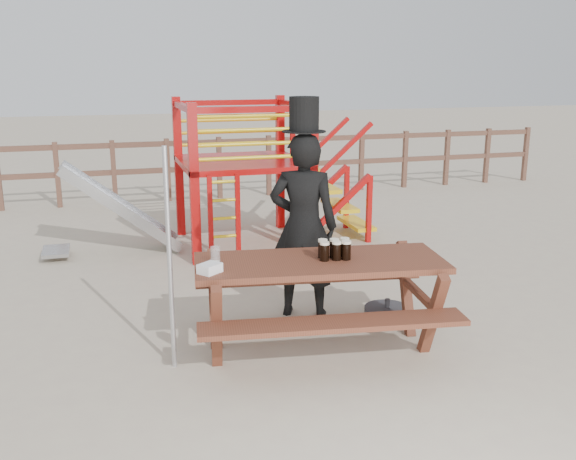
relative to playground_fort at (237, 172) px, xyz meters
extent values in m
plane|color=#B5A88D|center=(-0.12, -3.58, -1.07)|extent=(60.00, 60.00, 0.00)
cube|color=brown|center=(-0.12, 3.42, 0.03)|extent=(15.00, 0.06, 0.10)
cube|color=brown|center=(-0.12, 3.42, -0.47)|extent=(15.00, 0.06, 0.10)
cube|color=brown|center=(-2.62, 3.42, -0.47)|extent=(0.09, 0.09, 1.20)
cube|color=brown|center=(-1.62, 3.42, -0.47)|extent=(0.09, 0.09, 1.20)
cube|color=brown|center=(-0.62, 3.42, -0.47)|extent=(0.09, 0.09, 1.20)
cube|color=brown|center=(0.38, 3.42, -0.47)|extent=(0.09, 0.09, 1.20)
cube|color=brown|center=(1.38, 3.42, -0.47)|extent=(0.09, 0.09, 1.20)
cube|color=brown|center=(2.38, 3.42, -0.47)|extent=(0.09, 0.09, 1.20)
cube|color=brown|center=(3.38, 3.42, -0.47)|extent=(0.09, 0.09, 1.20)
cube|color=brown|center=(4.38, 3.42, -0.47)|extent=(0.09, 0.09, 1.20)
cube|color=brown|center=(5.38, 3.42, -0.47)|extent=(0.09, 0.09, 1.20)
cube|color=brown|center=(6.38, 3.42, -0.47)|extent=(0.09, 0.09, 1.20)
cube|color=brown|center=(7.38, 3.42, -0.47)|extent=(0.09, 0.09, 1.20)
cube|color=#AD0C0B|center=(-0.72, -0.78, -0.02)|extent=(0.12, 0.12, 2.10)
cube|color=#AD0C0B|center=(0.88, -0.78, -0.02)|extent=(0.12, 0.12, 2.10)
cube|color=#AD0C0B|center=(-0.72, 0.82, -0.02)|extent=(0.12, 0.12, 2.10)
cube|color=#AD0C0B|center=(0.88, 0.82, -0.02)|extent=(0.12, 0.12, 2.10)
cube|color=#AD0C0B|center=(0.08, 0.02, 0.13)|extent=(1.72, 1.72, 0.08)
cube|color=#AD0C0B|center=(0.08, -0.78, 0.93)|extent=(1.60, 0.08, 0.08)
cube|color=#AD0C0B|center=(0.08, 0.82, 0.93)|extent=(1.60, 0.08, 0.08)
cube|color=#AD0C0B|center=(-0.72, 0.02, 0.93)|extent=(0.08, 1.60, 0.08)
cube|color=#AD0C0B|center=(0.88, 0.02, 0.93)|extent=(0.08, 1.60, 0.08)
cylinder|color=yellow|center=(0.08, -0.78, 0.31)|extent=(1.50, 0.05, 0.05)
cylinder|color=yellow|center=(0.08, 0.82, 0.31)|extent=(1.50, 0.05, 0.05)
cylinder|color=yellow|center=(0.08, -0.78, 0.49)|extent=(1.50, 0.05, 0.05)
cylinder|color=yellow|center=(0.08, 0.82, 0.49)|extent=(1.50, 0.05, 0.05)
cylinder|color=yellow|center=(0.08, -0.78, 0.67)|extent=(1.50, 0.05, 0.05)
cylinder|color=yellow|center=(0.08, 0.82, 0.67)|extent=(1.50, 0.05, 0.05)
cylinder|color=yellow|center=(0.08, -0.78, 0.85)|extent=(1.50, 0.05, 0.05)
cylinder|color=yellow|center=(0.08, 0.82, 0.85)|extent=(1.50, 0.05, 0.05)
cube|color=#AD0C0B|center=(-0.55, -0.93, -0.47)|extent=(0.06, 0.06, 1.20)
cube|color=#AD0C0B|center=(-0.19, -0.93, -0.47)|extent=(0.06, 0.06, 1.20)
cylinder|color=yellow|center=(-0.37, -0.93, -0.92)|extent=(0.36, 0.04, 0.04)
cylinder|color=yellow|center=(-0.37, -0.93, -0.68)|extent=(0.36, 0.04, 0.04)
cylinder|color=yellow|center=(-0.37, -0.93, -0.44)|extent=(0.36, 0.04, 0.04)
cylinder|color=yellow|center=(-0.37, -0.93, -0.20)|extent=(0.36, 0.04, 0.04)
cylinder|color=yellow|center=(-0.37, -0.93, 0.04)|extent=(0.36, 0.04, 0.04)
cube|color=yellow|center=(1.03, 0.02, 0.01)|extent=(0.30, 0.90, 0.06)
cube|color=yellow|center=(1.31, 0.02, -0.29)|extent=(0.30, 0.90, 0.06)
cube|color=yellow|center=(1.59, 0.02, -0.59)|extent=(0.30, 0.90, 0.06)
cube|color=yellow|center=(1.87, 0.02, -0.89)|extent=(0.30, 0.90, 0.06)
cube|color=#AD0C0B|center=(1.43, -0.43, -0.47)|extent=(0.95, 0.08, 0.86)
cube|color=#AD0C0B|center=(1.43, 0.47, -0.47)|extent=(0.95, 0.08, 0.86)
cube|color=#B2B5B9|center=(-1.62, 0.02, -0.45)|extent=(1.53, 0.55, 1.21)
cube|color=#B2B5B9|center=(-1.62, -0.25, -0.41)|extent=(1.58, 0.04, 1.28)
cube|color=#B2B5B9|center=(-1.62, 0.29, -0.41)|extent=(1.58, 0.04, 1.28)
cube|color=#B2B5B9|center=(-2.52, 0.02, -0.97)|extent=(0.35, 0.55, 0.05)
cube|color=brown|center=(-0.04, -3.72, -0.24)|extent=(2.32, 1.14, 0.06)
cube|color=brown|center=(-0.13, -4.32, -0.57)|extent=(2.25, 0.62, 0.04)
cube|color=brown|center=(0.04, -3.11, -0.57)|extent=(2.25, 0.62, 0.04)
cube|color=brown|center=(-0.98, -3.58, -0.67)|extent=(0.27, 1.33, 0.80)
cube|color=brown|center=(0.90, -3.85, -0.67)|extent=(0.27, 1.33, 0.80)
imported|color=black|center=(0.08, -2.86, -0.11)|extent=(0.82, 0.70, 1.91)
cube|color=#0B7A1B|center=(0.14, -2.72, 0.12)|extent=(0.08, 0.05, 0.45)
cylinder|color=black|center=(0.08, -2.86, 0.85)|extent=(0.43, 0.43, 0.01)
cylinder|color=black|center=(0.08, -2.86, 1.02)|extent=(0.29, 0.29, 0.33)
cube|color=white|center=(0.14, -2.72, 1.14)|extent=(0.14, 0.07, 0.04)
cylinder|color=#B2B2B7|center=(-1.37, -3.70, -0.11)|extent=(0.04, 0.04, 1.93)
cylinder|color=#323237|center=(0.89, -3.19, -1.02)|extent=(0.47, 0.47, 0.11)
cylinder|color=#323237|center=(0.89, -3.19, -0.92)|extent=(0.05, 0.05, 0.09)
cube|color=white|center=(-1.05, -3.80, -0.17)|extent=(0.23, 0.22, 0.08)
cylinder|color=black|center=(-0.01, -3.75, -0.13)|extent=(0.08, 0.08, 0.15)
cylinder|color=beige|center=(-0.01, -3.75, -0.05)|extent=(0.08, 0.08, 0.02)
cylinder|color=black|center=(0.10, -3.76, -0.13)|extent=(0.08, 0.08, 0.15)
cylinder|color=beige|center=(0.10, -3.76, -0.05)|extent=(0.08, 0.08, 0.02)
cylinder|color=black|center=(0.19, -3.77, -0.13)|extent=(0.08, 0.08, 0.15)
cylinder|color=beige|center=(0.19, -3.77, -0.05)|extent=(0.08, 0.08, 0.02)
cylinder|color=black|center=(0.00, -3.66, -0.13)|extent=(0.08, 0.08, 0.15)
cylinder|color=beige|center=(0.00, -3.66, -0.05)|extent=(0.08, 0.08, 0.02)
cylinder|color=black|center=(0.11, -3.67, -0.13)|extent=(0.08, 0.08, 0.15)
cylinder|color=beige|center=(0.11, -3.67, -0.05)|extent=(0.08, 0.08, 0.02)
cylinder|color=black|center=(0.21, -3.67, -0.13)|extent=(0.08, 0.08, 0.15)
cylinder|color=beige|center=(0.21, -3.67, -0.05)|extent=(0.08, 0.08, 0.02)
cylinder|color=silver|center=(-0.95, -3.55, -0.13)|extent=(0.08, 0.08, 0.15)
cylinder|color=beige|center=(-0.95, -3.55, -0.20)|extent=(0.07, 0.07, 0.02)
camera|label=1|loc=(-1.87, -8.89, 1.48)|focal=40.00mm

